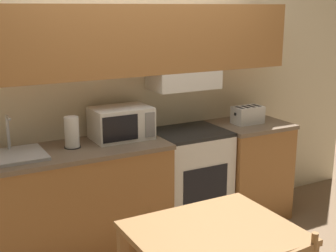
{
  "coord_description": "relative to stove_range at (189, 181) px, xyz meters",
  "views": [
    {
      "loc": [
        -1.67,
        -3.67,
        2.0
      ],
      "look_at": [
        0.05,
        -0.54,
        1.09
      ],
      "focal_mm": 50.0,
      "sensor_mm": 36.0,
      "label": 1
    }
  ],
  "objects": [
    {
      "name": "stove_range",
      "position": [
        0.0,
        0.0,
        0.0
      ],
      "size": [
        0.63,
        0.55,
        0.94
      ],
      "color": "white",
      "rests_on": "ground_plane"
    },
    {
      "name": "microwave",
      "position": [
        -0.62,
        0.06,
        0.6
      ],
      "size": [
        0.48,
        0.34,
        0.26
      ],
      "color": "white",
      "rests_on": "lower_counter_main"
    },
    {
      "name": "dining_table",
      "position": [
        -0.69,
        -1.41,
        0.18
      ],
      "size": [
        0.91,
        0.76,
        0.77
      ],
      "color": "#9E7042",
      "rests_on": "ground_plane"
    },
    {
      "name": "sink_basin",
      "position": [
        -1.51,
        -0.02,
        0.49
      ],
      "size": [
        0.44,
        0.41,
        0.29
      ],
      "color": "#B7BABF",
      "rests_on": "lower_counter_main"
    },
    {
      "name": "lower_counter_right_stub",
      "position": [
        0.66,
        -0.02,
        0.0
      ],
      "size": [
        0.67,
        0.61,
        0.94
      ],
      "color": "#A36B38",
      "rests_on": "ground_plane"
    },
    {
      "name": "wall_back",
      "position": [
        -0.41,
        0.22,
        1.0
      ],
      "size": [
        5.2,
        0.38,
        2.55
      ],
      "color": "beige",
      "rests_on": "ground_plane"
    },
    {
      "name": "lower_counter_main",
      "position": [
        -1.07,
        -0.02,
        0.0
      ],
      "size": [
        1.5,
        0.61,
        0.94
      ],
      "color": "#A36B38",
      "rests_on": "ground_plane"
    },
    {
      "name": "ground_plane",
      "position": [
        -0.42,
        0.27,
        -0.47
      ],
      "size": [
        16.0,
        16.0,
        0.0
      ],
      "primitive_type": "plane",
      "color": "#7F664C"
    },
    {
      "name": "toaster",
      "position": [
        0.62,
        -0.03,
        0.55
      ],
      "size": [
        0.29,
        0.17,
        0.16
      ],
      "color": "white",
      "rests_on": "lower_counter_right_stub"
    },
    {
      "name": "paper_towel_roll",
      "position": [
        -1.06,
        0.01,
        0.59
      ],
      "size": [
        0.13,
        0.13,
        0.24
      ],
      "color": "black",
      "rests_on": "lower_counter_main"
    }
  ]
}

